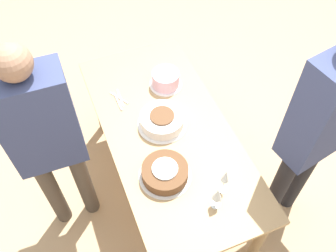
{
  "coord_description": "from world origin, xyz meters",
  "views": [
    {
      "loc": [
        1.36,
        -0.54,
        2.74
      ],
      "look_at": [
        0.0,
        0.0,
        0.8
      ],
      "focal_mm": 40.0,
      "sensor_mm": 36.0,
      "label": 1
    }
  ],
  "objects_px": {
    "cake_back_decorated": "(166,79)",
    "person_watching": "(320,125)",
    "cake_center_white": "(162,120)",
    "person_cutting": "(45,136)",
    "wine_glass_near": "(225,178)",
    "wine_glass_far": "(218,195)",
    "cake_front_chocolate": "(165,172)"
  },
  "relations": [
    {
      "from": "cake_back_decorated",
      "to": "person_watching",
      "type": "height_order",
      "value": "person_watching"
    },
    {
      "from": "cake_center_white",
      "to": "wine_glass_far",
      "type": "distance_m",
      "value": 0.67
    },
    {
      "from": "cake_front_chocolate",
      "to": "cake_back_decorated",
      "type": "xyz_separation_m",
      "value": [
        -0.7,
        0.28,
        0.02
      ]
    },
    {
      "from": "cake_center_white",
      "to": "cake_back_decorated",
      "type": "relative_size",
      "value": 1.41
    },
    {
      "from": "cake_center_white",
      "to": "person_cutting",
      "type": "xyz_separation_m",
      "value": [
        0.02,
        -0.72,
        0.21
      ]
    },
    {
      "from": "cake_center_white",
      "to": "cake_back_decorated",
      "type": "height_order",
      "value": "cake_back_decorated"
    },
    {
      "from": "cake_front_chocolate",
      "to": "person_watching",
      "type": "distance_m",
      "value": 0.93
    },
    {
      "from": "wine_glass_near",
      "to": "person_watching",
      "type": "height_order",
      "value": "person_watching"
    },
    {
      "from": "person_cutting",
      "to": "person_watching",
      "type": "relative_size",
      "value": 0.94
    },
    {
      "from": "cake_center_white",
      "to": "person_watching",
      "type": "distance_m",
      "value": 0.97
    },
    {
      "from": "cake_front_chocolate",
      "to": "person_watching",
      "type": "height_order",
      "value": "person_watching"
    },
    {
      "from": "cake_center_white",
      "to": "cake_back_decorated",
      "type": "xyz_separation_m",
      "value": [
        -0.33,
        0.15,
        0.01
      ]
    },
    {
      "from": "wine_glass_near",
      "to": "wine_glass_far",
      "type": "height_order",
      "value": "wine_glass_near"
    },
    {
      "from": "person_watching",
      "to": "wine_glass_far",
      "type": "bearing_deg",
      "value": -2.92
    },
    {
      "from": "cake_center_white",
      "to": "wine_glass_far",
      "type": "xyz_separation_m",
      "value": [
        0.66,
        0.07,
        0.08
      ]
    },
    {
      "from": "person_watching",
      "to": "person_cutting",
      "type": "bearing_deg",
      "value": -31.46
    },
    {
      "from": "cake_front_chocolate",
      "to": "person_watching",
      "type": "xyz_separation_m",
      "value": [
        0.19,
        0.86,
        0.29
      ]
    },
    {
      "from": "cake_front_chocolate",
      "to": "cake_back_decorated",
      "type": "distance_m",
      "value": 0.76
    },
    {
      "from": "person_cutting",
      "to": "person_watching",
      "type": "xyz_separation_m",
      "value": [
        0.55,
        1.45,
        0.07
      ]
    },
    {
      "from": "person_cutting",
      "to": "person_watching",
      "type": "bearing_deg",
      "value": -19.37
    },
    {
      "from": "cake_front_chocolate",
      "to": "cake_back_decorated",
      "type": "relative_size",
      "value": 1.37
    },
    {
      "from": "cake_front_chocolate",
      "to": "cake_back_decorated",
      "type": "height_order",
      "value": "cake_back_decorated"
    },
    {
      "from": "cake_front_chocolate",
      "to": "person_watching",
      "type": "relative_size",
      "value": 0.18
    },
    {
      "from": "cake_back_decorated",
      "to": "wine_glass_near",
      "type": "bearing_deg",
      "value": 0.04
    },
    {
      "from": "cake_back_decorated",
      "to": "wine_glass_far",
      "type": "height_order",
      "value": "wine_glass_far"
    },
    {
      "from": "cake_back_decorated",
      "to": "wine_glass_far",
      "type": "bearing_deg",
      "value": -4.8
    },
    {
      "from": "wine_glass_near",
      "to": "cake_center_white",
      "type": "bearing_deg",
      "value": -165.07
    },
    {
      "from": "cake_center_white",
      "to": "person_cutting",
      "type": "distance_m",
      "value": 0.75
    },
    {
      "from": "cake_center_white",
      "to": "cake_back_decorated",
      "type": "bearing_deg",
      "value": 154.71
    },
    {
      "from": "wine_glass_far",
      "to": "cake_back_decorated",
      "type": "bearing_deg",
      "value": 175.2
    },
    {
      "from": "cake_back_decorated",
      "to": "person_watching",
      "type": "bearing_deg",
      "value": 32.76
    },
    {
      "from": "wine_glass_near",
      "to": "cake_back_decorated",
      "type": "bearing_deg",
      "value": -179.96
    }
  ]
}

